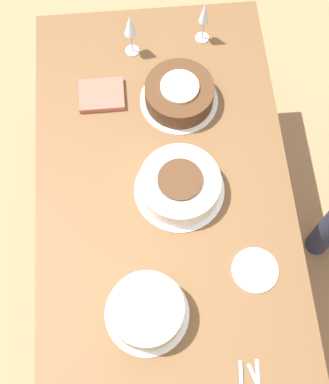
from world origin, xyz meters
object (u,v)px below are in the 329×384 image
cake_back_decorated (147,311)px  wine_glass_far (204,15)px  cake_center_white (180,185)px  wine_glass_near (130,27)px  cake_front_chocolate (179,94)px

cake_back_decorated → wine_glass_far: wine_glass_far is taller
cake_center_white → wine_glass_far: (0.68, -0.16, 0.10)m
cake_back_decorated → cake_center_white: bearing=-19.1°
wine_glass_near → wine_glass_far: same height
wine_glass_near → wine_glass_far: bearing=-82.3°
cake_front_chocolate → cake_back_decorated: size_ratio=1.08×
cake_back_decorated → cake_front_chocolate: bearing=-12.9°
wine_glass_far → cake_center_white: bearing=166.5°
cake_center_white → cake_back_decorated: cake_back_decorated is taller
cake_front_chocolate → wine_glass_near: bearing=33.6°
cake_back_decorated → wine_glass_far: 1.16m
cake_back_decorated → wine_glass_far: bearing=-15.7°
cake_front_chocolate → wine_glass_near: size_ratio=1.47×
cake_front_chocolate → wine_glass_near: 0.32m
wine_glass_near → cake_center_white: bearing=-168.3°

